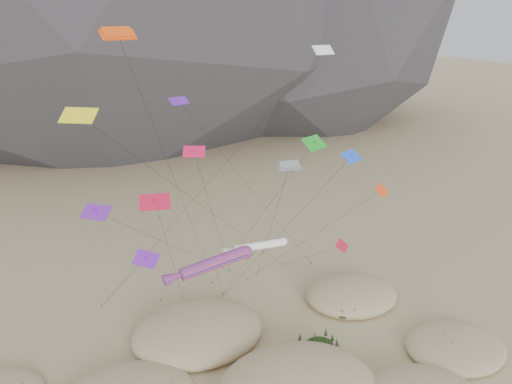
# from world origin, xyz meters

# --- Properties ---
(kite_stakes) EXTENTS (26.95, 5.08, 0.30)m
(kite_stakes) POSITION_xyz_m (1.84, 23.43, 0.15)
(kite_stakes) COLOR #3F2D1E
(kite_stakes) RESTS_ON ground
(rainbow_tube_kite) EXTENTS (9.09, 11.95, 11.14)m
(rainbow_tube_kite) POSITION_xyz_m (-2.61, 10.77, 10.18)
(rainbow_tube_kite) COLOR #FF451A
(rainbow_tube_kite) RESTS_ON ground
(white_tube_kite) EXTENTS (6.19, 9.20, 11.15)m
(white_tube_kite) POSITION_xyz_m (2.24, 11.83, 10.53)
(white_tube_kite) COLOR white
(white_tube_kite) RESTS_ON ground
(orange_parafoil) EXTENTS (11.89, 10.96, 30.29)m
(orange_parafoil) POSITION_xyz_m (-7.90, 17.68, 29.41)
(orange_parafoil) COLOR #F14A0C
(orange_parafoil) RESTS_ON ground
(multi_parafoil) EXTENTS (2.93, 12.55, 18.57)m
(multi_parafoil) POSITION_xyz_m (5.53, 11.99, 17.91)
(multi_parafoil) COLOR #E24917
(multi_parafoil) RESTS_ON ground
(delta_kites) EXTENTS (30.69, 21.51, 28.21)m
(delta_kites) POSITION_xyz_m (0.23, 11.55, 18.12)
(delta_kites) COLOR #D01347
(delta_kites) RESTS_ON ground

